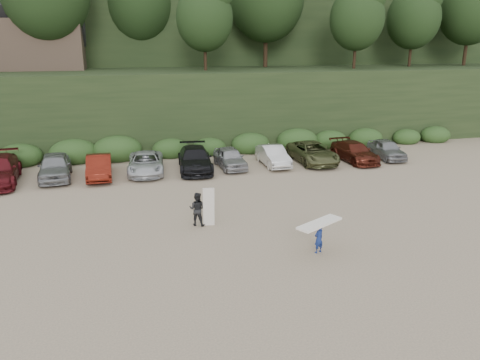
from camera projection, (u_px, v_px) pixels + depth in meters
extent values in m
plane|color=tan|center=(245.00, 225.00, 21.92)|extent=(120.00, 120.00, 0.00)
cube|color=black|center=(182.00, 103.00, 41.52)|extent=(80.00, 14.00, 6.00)
cube|color=black|center=(162.00, 44.00, 56.84)|extent=(90.00, 30.00, 16.00)
ellipsoid|color=black|center=(179.00, 8.00, 39.25)|extent=(66.00, 12.00, 10.00)
cube|color=#2B491E|center=(189.00, 148.00, 35.10)|extent=(46.20, 2.00, 1.20)
cube|color=brown|center=(34.00, 45.00, 39.14)|extent=(8.00, 6.00, 4.00)
imported|color=gray|center=(55.00, 166.00, 29.10)|extent=(2.19, 4.79, 1.59)
imported|color=maroon|center=(99.00, 167.00, 29.34)|extent=(1.57, 4.31, 1.41)
imported|color=silver|center=(146.00, 163.00, 30.37)|extent=(2.59, 5.01, 1.35)
imported|color=black|center=(195.00, 159.00, 31.03)|extent=(2.58, 5.42, 1.52)
imported|color=#9C9DA1|center=(230.00, 158.00, 31.70)|extent=(1.85, 4.14, 1.38)
imported|color=silver|center=(273.00, 156.00, 32.31)|extent=(1.45, 4.16, 1.37)
imported|color=brown|center=(313.00, 153.00, 33.06)|extent=(2.49, 5.23, 1.44)
imported|color=#4F1C12|center=(354.00, 152.00, 33.43)|extent=(2.22, 4.84, 1.37)
imported|color=gray|center=(387.00, 149.00, 34.29)|extent=(1.94, 4.16, 1.38)
imported|color=navy|center=(319.00, 239.00, 18.88)|extent=(0.51, 0.43, 1.21)
cube|color=white|center=(320.00, 223.00, 18.69)|extent=(2.23, 1.60, 0.09)
imported|color=black|center=(197.00, 209.00, 21.68)|extent=(0.96, 0.89, 1.60)
cube|color=silver|center=(209.00, 207.00, 21.52)|extent=(0.55, 0.33, 1.88)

